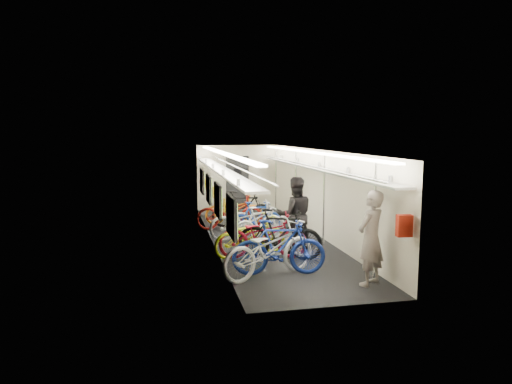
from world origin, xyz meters
name	(u,v)px	position (x,y,z in m)	size (l,w,h in m)	color
train_car_shell	(249,176)	(-0.36, 0.71, 1.66)	(10.00, 10.00, 10.00)	black
bicycle_0	(269,249)	(-0.71, -3.25, 0.57)	(0.75, 2.16, 1.14)	silver
bicycle_1	(279,247)	(-0.49, -3.17, 0.57)	(0.54, 1.91, 1.15)	navy
bicycle_2	(263,235)	(-0.54, -1.89, 0.53)	(0.71, 2.03, 1.07)	maroon
bicycle_3	(280,234)	(-0.18, -2.05, 0.58)	(0.55, 1.94, 1.16)	black
bicycle_4	(250,236)	(-0.78, -1.64, 0.48)	(0.64, 1.83, 0.96)	#B7BF12
bicycle_5	(261,224)	(-0.24, -0.27, 0.48)	(0.45, 1.58, 0.95)	white
bicycle_6	(247,221)	(-0.57, -0.14, 0.53)	(0.71, 2.03, 1.06)	#B6B8BC
bicycle_7	(256,218)	(-0.16, 0.64, 0.47)	(0.44, 1.55, 0.93)	navy
bicycle_8	(230,212)	(-0.82, 1.41, 0.52)	(0.69, 1.98, 1.04)	maroon
bicycle_9	(243,209)	(-0.39, 1.59, 0.56)	(0.53, 1.87, 1.12)	black
bicycle_10	(234,209)	(-0.59, 2.13, 0.47)	(0.62, 1.79, 0.94)	orange
passenger_near	(371,238)	(1.05, -4.09, 0.91)	(0.66, 0.43, 1.81)	gray
passenger_mid	(295,215)	(0.31, -1.58, 0.92)	(0.89, 0.69, 1.83)	black
backpack	(404,226)	(1.30, -4.83, 1.28)	(0.26, 0.14, 0.38)	#AA2111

